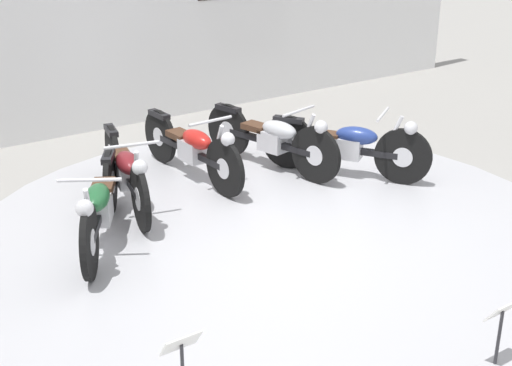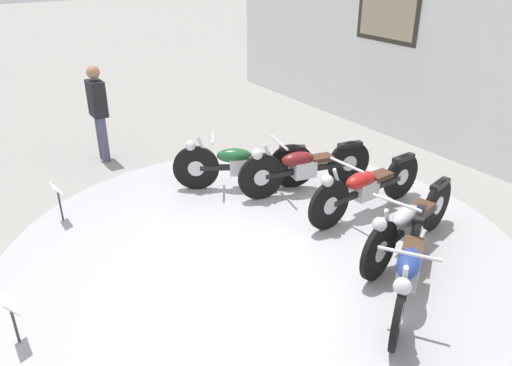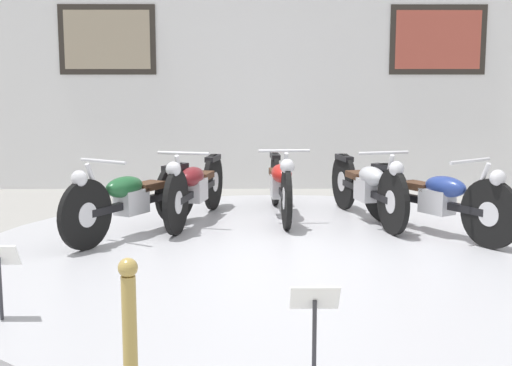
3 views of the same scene
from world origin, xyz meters
The scene contains 9 objects.
ground_plane centered at (0.00, 0.00, 0.00)m, with size 60.00×60.00×0.00m, color gray.
display_platform centered at (0.00, 0.00, 0.07)m, with size 5.94×5.94×0.14m, color #ADADB2.
back_wall centered at (0.00, 4.40, 2.00)m, with size 14.00×0.22×3.99m.
motorcycle_green centered at (-1.50, 0.65, 0.53)m, with size 1.08×1.74×0.80m.
motorcycle_maroon centered at (-0.93, 1.32, 0.53)m, with size 0.61×1.96×0.80m.
motorcycle_red centered at (0.00, 1.57, 0.53)m, with size 0.54×1.99×0.80m.
motorcycle_silver centered at (0.93, 1.32, 0.53)m, with size 0.63×1.96×0.80m.
motorcycle_blue centered at (1.50, 0.65, 0.53)m, with size 1.15×1.69×0.80m.
info_placard_front_centre centered at (0.00, -2.62, 0.51)m, with size 0.26×0.11×0.51m.
Camera 3 is at (-0.34, -6.22, 1.76)m, focal length 50.00 mm.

